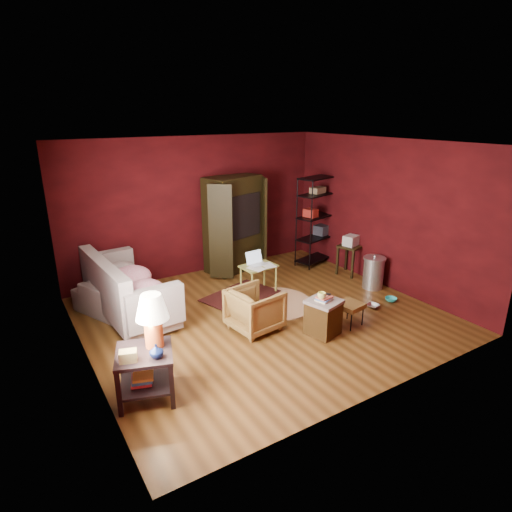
# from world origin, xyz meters

# --- Properties ---
(room) EXTENTS (5.54, 5.04, 2.84)m
(room) POSITION_xyz_m (-0.04, -0.01, 1.40)
(room) COLOR brown
(room) RESTS_ON ground
(sofa) EXTENTS (1.27, 1.97, 0.74)m
(sofa) POSITION_xyz_m (-1.93, 1.16, 0.37)
(sofa) COLOR gray
(sofa) RESTS_ON ground
(armchair) EXTENTS (0.76, 0.80, 0.74)m
(armchair) POSITION_xyz_m (-0.34, -0.31, 0.37)
(armchair) COLOR black
(armchair) RESTS_ON ground
(pet_bowl_steel) EXTENTS (0.22, 0.10, 0.22)m
(pet_bowl_steel) POSITION_xyz_m (1.82, -0.74, 0.11)
(pet_bowl_steel) COLOR silver
(pet_bowl_steel) RESTS_ON ground
(pet_bowl_turquoise) EXTENTS (0.22, 0.15, 0.21)m
(pet_bowl_turquoise) POSITION_xyz_m (2.28, -0.73, 0.10)
(pet_bowl_turquoise) COLOR #29C1C3
(pet_bowl_turquoise) RESTS_ON ground
(vase) EXTENTS (0.16, 0.17, 0.16)m
(vase) POSITION_xyz_m (-2.23, -1.26, 0.69)
(vase) COLOR #0C173F
(vase) RESTS_ON side_table
(mug) EXTENTS (0.15, 0.14, 0.12)m
(mug) POSITION_xyz_m (0.38, -1.03, 0.68)
(mug) COLOR #FAF97A
(mug) RESTS_ON hamper
(side_table) EXTENTS (0.81, 0.81, 1.27)m
(side_table) POSITION_xyz_m (-2.23, -1.03, 0.76)
(side_table) COLOR black
(side_table) RESTS_ON ground
(sofa_cushions) EXTENTS (1.06, 2.33, 0.95)m
(sofa_cushions) POSITION_xyz_m (-1.91, 1.15, 0.47)
(sofa_cushions) COLOR gray
(sofa_cushions) RESTS_ON sofa
(hamper) EXTENTS (0.56, 0.56, 0.64)m
(hamper) POSITION_xyz_m (0.46, -0.99, 0.29)
(hamper) COLOR #482C10
(hamper) RESTS_ON ground
(footstool) EXTENTS (0.42, 0.42, 0.38)m
(footstool) POSITION_xyz_m (1.01, -0.99, 0.33)
(footstool) COLOR black
(footstool) RESTS_ON ground
(rug_round) EXTENTS (1.69, 1.69, 0.01)m
(rug_round) POSITION_xyz_m (0.43, 0.31, 0.01)
(rug_round) COLOR beige
(rug_round) RESTS_ON ground
(rug_oriental) EXTENTS (1.53, 1.24, 0.01)m
(rug_oriental) POSITION_xyz_m (0.08, 0.88, 0.02)
(rug_oriental) COLOR #4A1513
(rug_oriental) RESTS_ON ground
(laptop_desk) EXTENTS (0.66, 0.54, 0.78)m
(laptop_desk) POSITION_xyz_m (0.46, 0.86, 0.48)
(laptop_desk) COLOR olive
(laptop_desk) RESTS_ON ground
(tv_armoire) EXTENTS (1.51, 1.09, 2.00)m
(tv_armoire) POSITION_xyz_m (0.70, 2.20, 1.04)
(tv_armoire) COLOR black
(tv_armoire) RESTS_ON ground
(wire_shelving) EXTENTS (1.02, 0.64, 1.93)m
(wire_shelving) POSITION_xyz_m (2.44, 1.61, 1.06)
(wire_shelving) COLOR black
(wire_shelving) RESTS_ON ground
(small_stand) EXTENTS (0.52, 0.52, 0.84)m
(small_stand) POSITION_xyz_m (2.58, 0.67, 0.63)
(small_stand) COLOR black
(small_stand) RESTS_ON ground
(trash_can) EXTENTS (0.44, 0.44, 0.67)m
(trash_can) POSITION_xyz_m (2.46, -0.11, 0.31)
(trash_can) COLOR silver
(trash_can) RESTS_ON ground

